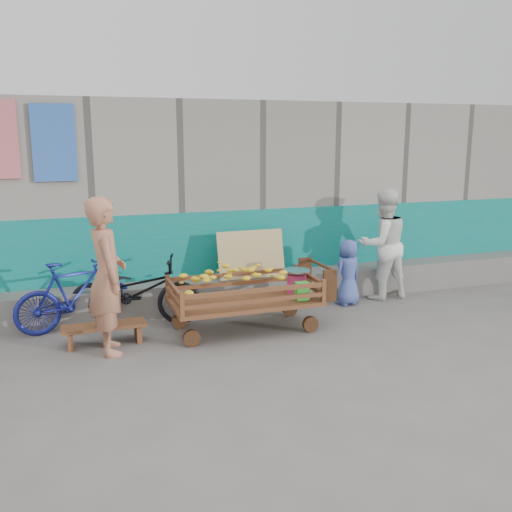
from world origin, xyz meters
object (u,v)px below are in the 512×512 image
object	(u,v)px
bench	(104,330)
vendor_man	(107,276)
bicycle_blue	(75,295)
banana_cart	(242,286)
woman	(383,244)
child	(348,272)
bicycle_dark	(136,292)

from	to	relation	value
bench	vendor_man	xyz separation A→B (m)	(0.05, -0.27, 0.73)
vendor_man	bicycle_blue	bearing A→B (deg)	17.29
bicycle_blue	vendor_man	bearing A→B (deg)	-172.67
banana_cart	woman	world-z (taller)	woman
vendor_man	child	size ratio (longest dim) A/B	1.85
vendor_man	bicycle_dark	xyz separation A→B (m)	(0.43, 0.88, -0.46)
vendor_man	child	distance (m)	3.66
woman	bicycle_dark	size ratio (longest dim) A/B	0.97
vendor_man	woman	distance (m)	4.31
bicycle_dark	woman	bearing A→B (deg)	-73.06
bench	vendor_man	distance (m)	0.78
child	bicycle_blue	distance (m)	3.90
bench	bicycle_dark	size ratio (longest dim) A/B	0.57
vendor_man	bicycle_blue	distance (m)	1.11
vendor_man	child	bearing A→B (deg)	-80.51
banana_cart	woman	xyz separation A→B (m)	(2.53, 0.74, 0.26)
child	bench	bearing A→B (deg)	-10.34
bicycle_dark	bicycle_blue	world-z (taller)	bicycle_blue
banana_cart	woman	bearing A→B (deg)	16.39
banana_cart	bicycle_blue	xyz separation A→B (m)	(-2.03, 0.77, -0.14)
vendor_man	woman	xyz separation A→B (m)	(4.21, 0.92, -0.06)
banana_cart	child	distance (m)	1.96
vendor_man	bicycle_dark	bearing A→B (deg)	-28.88
bicycle_blue	child	bearing A→B (deg)	-105.34
bicycle_dark	bicycle_blue	size ratio (longest dim) A/B	1.14
vendor_man	bench	bearing A→B (deg)	6.81
banana_cart	vendor_man	size ratio (longest dim) A/B	1.13
vendor_man	bicycle_blue	size ratio (longest dim) A/B	1.19
banana_cart	vendor_man	distance (m)	1.73
banana_cart	child	xyz separation A→B (m)	(1.86, 0.60, -0.10)
banana_cart	child	bearing A→B (deg)	17.86
child	bicycle_dark	size ratio (longest dim) A/B	0.57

